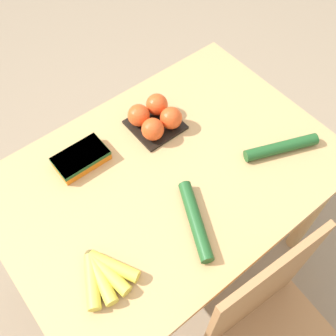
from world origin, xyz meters
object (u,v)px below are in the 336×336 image
object	(u,v)px
banana_bunch	(103,274)
carrot_bag	(81,158)
tomato_pack	(155,118)
cucumber_far	(281,147)
cucumber_near	(195,220)

from	to	relation	value
banana_bunch	carrot_bag	xyz separation A→B (m)	(-0.17, -0.39, 0.00)
banana_bunch	tomato_pack	distance (m)	0.59
tomato_pack	cucumber_far	world-z (taller)	tomato_pack
cucumber_near	cucumber_far	distance (m)	0.43
tomato_pack	banana_bunch	bearing A→B (deg)	37.57
cucumber_near	cucumber_far	xyz separation A→B (m)	(-0.43, -0.03, 0.00)
tomato_pack	carrot_bag	bearing A→B (deg)	-5.83
banana_bunch	carrot_bag	world-z (taller)	carrot_bag
banana_bunch	cucumber_far	bearing A→B (deg)	179.05
cucumber_near	banana_bunch	bearing A→B (deg)	-6.80
banana_bunch	cucumber_far	world-z (taller)	cucumber_far
banana_bunch	cucumber_far	size ratio (longest dim) A/B	0.68
carrot_bag	cucumber_near	distance (m)	0.46
banana_bunch	cucumber_far	xyz separation A→B (m)	(-0.75, 0.01, 0.00)
banana_bunch	cucumber_near	world-z (taller)	cucumber_near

